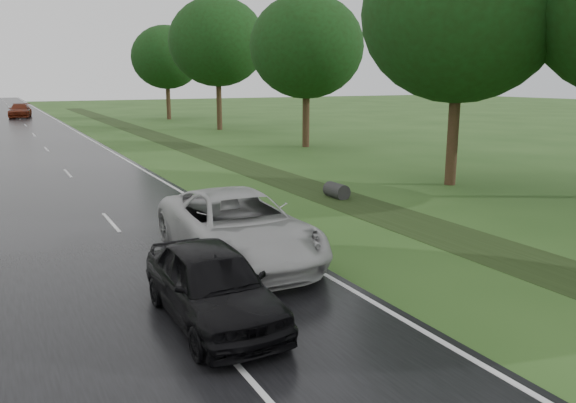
% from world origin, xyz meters
% --- Properties ---
extents(edge_stripe_east, '(0.12, 180.00, 0.01)m').
position_xyz_m(edge_stripe_east, '(6.75, 45.00, 0.04)').
color(edge_stripe_east, silver).
rests_on(edge_stripe_east, road).
extents(drainage_ditch, '(2.20, 120.00, 0.56)m').
position_xyz_m(drainage_ditch, '(11.50, 18.71, 0.04)').
color(drainage_ditch, black).
rests_on(drainage_ditch, ground).
extents(tree_east_b, '(7.60, 7.60, 10.11)m').
position_xyz_m(tree_east_b, '(17.00, 10.00, 6.68)').
color(tree_east_b, '#3B2E18').
rests_on(tree_east_b, ground).
extents(tree_east_c, '(7.00, 7.00, 9.29)m').
position_xyz_m(tree_east_c, '(18.20, 24.00, 6.14)').
color(tree_east_c, '#3B2E18').
rests_on(tree_east_c, ground).
extents(tree_east_d, '(8.00, 8.00, 10.76)m').
position_xyz_m(tree_east_d, '(17.80, 38.00, 7.15)').
color(tree_east_d, '#3B2E18').
rests_on(tree_east_d, ground).
extents(tree_east_f, '(7.20, 7.20, 9.62)m').
position_xyz_m(tree_east_f, '(17.50, 52.00, 6.37)').
color(tree_east_f, '#3B2E18').
rests_on(tree_east_f, ground).
extents(white_pickup, '(2.88, 5.85, 1.60)m').
position_xyz_m(white_pickup, '(5.50, 5.00, 0.84)').
color(white_pickup, '#B9B9B9').
rests_on(white_pickup, road).
extents(dark_sedan, '(1.64, 4.04, 1.37)m').
position_xyz_m(dark_sedan, '(3.75, 2.00, 0.73)').
color(dark_sedan, black).
rests_on(dark_sedan, road).
extents(far_car_red, '(2.80, 5.38, 1.49)m').
position_xyz_m(far_car_red, '(3.71, 61.94, 0.79)').
color(far_car_red, '#671E0B').
rests_on(far_car_red, road).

